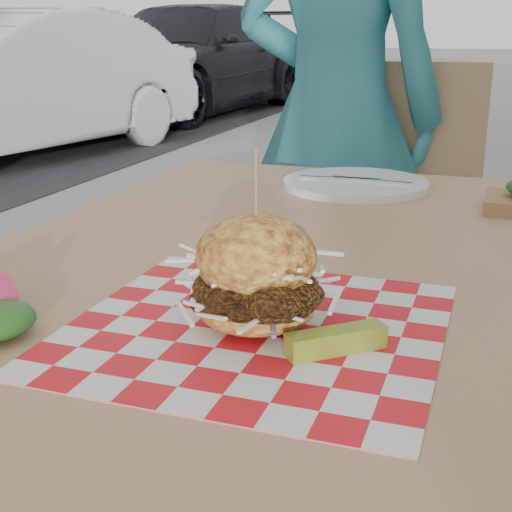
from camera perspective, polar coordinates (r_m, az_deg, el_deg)
The scene contains 9 objects.
diner at distance 2.00m, azimuth 6.37°, elevation 11.19°, with size 0.59×0.39×1.62m, color teal.
car_white at distance 6.26m, azimuth -19.39°, elevation 12.78°, with size 1.26×3.61×1.19m, color white.
car_dark at distance 9.33m, azimuth -5.48°, elevation 15.43°, with size 1.86×4.59×1.33m, color black.
patio_table at distance 0.97m, azimuth 2.69°, elevation -4.19°, with size 0.80×1.20×0.75m.
patio_chair at distance 1.96m, azimuth 10.89°, elevation 3.20°, with size 0.45×0.46×0.95m.
paper_liner at distance 0.71m, azimuth 0.00°, elevation -5.70°, with size 0.36×0.36×0.00m, color red.
sandwich at distance 0.69m, azimuth 0.00°, elevation -1.87°, with size 0.16×0.16×0.18m.
pickle_spear at distance 0.66m, azimuth 6.43°, elevation -6.75°, with size 0.10×0.02×0.02m, color olive.
place_setting at distance 1.35m, azimuth 7.96°, elevation 5.73°, with size 0.27×0.27×0.02m.
Camera 1 is at (0.24, -0.54, 1.03)m, focal length 50.00 mm.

